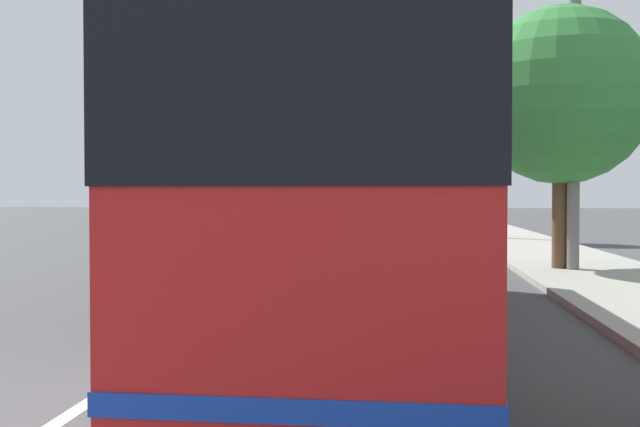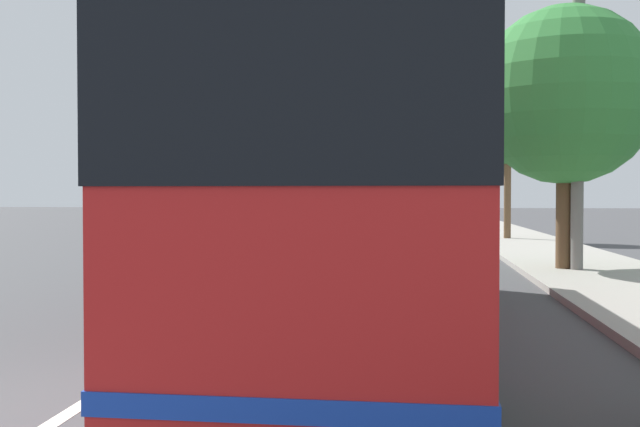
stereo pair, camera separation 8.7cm
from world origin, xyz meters
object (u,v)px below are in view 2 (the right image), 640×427
object	(u,v)px
utility_pole	(578,102)
roadside_tree_far_block	(508,134)
roadside_tree_mid_block	(565,96)
car_behind_bus	(318,217)
car_oncoming	(412,215)
car_far_distant	(286,222)
car_ahead_same_lane	(410,224)
coach_bus	(358,189)

from	to	relation	value
utility_pole	roadside_tree_far_block	bearing A→B (deg)	-0.18
roadside_tree_mid_block	utility_pole	world-z (taller)	utility_pole
car_behind_bus	car_oncoming	bearing A→B (deg)	134.49
car_behind_bus	roadside_tree_far_block	size ratio (longest dim) A/B	0.75
car_far_distant	roadside_tree_mid_block	size ratio (longest dim) A/B	0.68
roadside_tree_mid_block	utility_pole	xyz separation A→B (m)	(-0.27, -0.24, -0.20)
car_ahead_same_lane	roadside_tree_mid_block	distance (m)	14.92
car_far_distant	utility_pole	distance (m)	17.86
car_ahead_same_lane	car_far_distant	world-z (taller)	car_far_distant
car_ahead_same_lane	coach_bus	bearing A→B (deg)	175.41
roadside_tree_far_block	utility_pole	bearing A→B (deg)	179.82
coach_bus	car_behind_bus	xyz separation A→B (m)	(31.10, 4.50, -1.32)
car_far_distant	car_ahead_same_lane	bearing A→B (deg)	85.67
car_ahead_same_lane	car_behind_bus	xyz separation A→B (m)	(8.79, 5.20, 0.03)
car_behind_bus	car_ahead_same_lane	bearing A→B (deg)	32.01
coach_bus	car_behind_bus	distance (m)	31.45
roadside_tree_far_block	utility_pole	distance (m)	13.20
coach_bus	utility_pole	distance (m)	9.58
car_behind_bus	roadside_tree_mid_block	distance (m)	24.72
car_ahead_same_lane	car_behind_bus	distance (m)	10.21
car_far_distant	roadside_tree_far_block	xyz separation A→B (m)	(-1.46, -9.65, 3.76)
car_far_distant	utility_pole	size ratio (longest dim) A/B	0.54
car_behind_bus	roadside_tree_far_block	xyz separation A→B (m)	(-9.83, -9.24, 3.78)
car_ahead_same_lane	car_oncoming	distance (m)	13.77
roadside_tree_mid_block	car_behind_bus	bearing A→B (deg)	21.50
car_oncoming	roadside_tree_far_block	world-z (taller)	roadside_tree_far_block
coach_bus	roadside_tree_mid_block	world-z (taller)	roadside_tree_mid_block
car_far_distant	roadside_tree_mid_block	xyz separation A→B (m)	(-14.38, -9.36, 3.64)
coach_bus	roadside_tree_far_block	distance (m)	21.93
car_far_distant	coach_bus	bearing A→B (deg)	12.18
car_behind_bus	utility_pole	distance (m)	25.04
coach_bus	roadside_tree_mid_block	distance (m)	9.75
coach_bus	utility_pole	world-z (taller)	utility_pole
car_far_distant	car_behind_bus	size ratio (longest dim) A/B	1.03
car_behind_bus	roadside_tree_far_block	distance (m)	14.01
car_behind_bus	utility_pole	xyz separation A→B (m)	(-23.03, -9.20, 3.46)
car_oncoming	car_behind_bus	bearing A→B (deg)	132.33
car_oncoming	roadside_tree_mid_block	world-z (taller)	roadside_tree_mid_block
car_ahead_same_lane	roadside_tree_far_block	size ratio (longest dim) A/B	0.76
roadside_tree_mid_block	utility_pole	size ratio (longest dim) A/B	0.79
coach_bus	roadside_tree_mid_block	size ratio (longest dim) A/B	1.80
utility_pole	car_ahead_same_lane	bearing A→B (deg)	15.72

